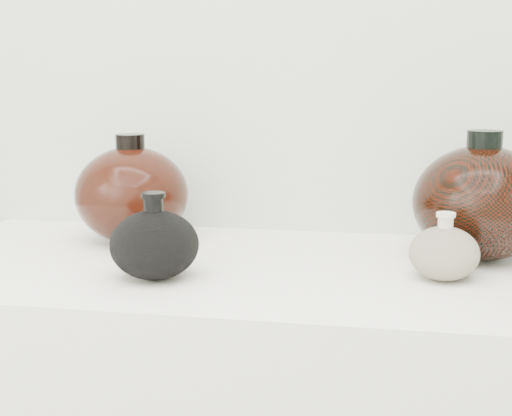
% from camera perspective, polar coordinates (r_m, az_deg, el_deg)
% --- Properties ---
extents(black_gourd_vase, '(0.14, 0.14, 0.12)m').
position_cam_1_polar(black_gourd_vase, '(1.02, -8.13, -2.86)').
color(black_gourd_vase, black).
rests_on(black_gourd_vase, display_counter).
extents(cream_gourd_vase, '(0.11, 0.11, 0.10)m').
position_cam_1_polar(cream_gourd_vase, '(1.04, 14.81, -3.48)').
color(cream_gourd_vase, beige).
rests_on(cream_gourd_vase, display_counter).
extents(left_round_pot, '(0.25, 0.25, 0.19)m').
position_cam_1_polar(left_round_pot, '(1.25, -9.91, 1.11)').
color(left_round_pot, black).
rests_on(left_round_pot, display_counter).
extents(right_round_pot, '(0.24, 0.24, 0.20)m').
position_cam_1_polar(right_round_pot, '(1.17, 17.55, 0.44)').
color(right_round_pot, black).
rests_on(right_round_pot, display_counter).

